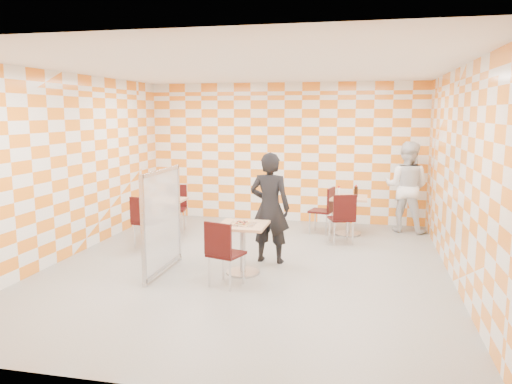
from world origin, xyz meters
The scene contains 15 objects.
room_shell centered at (0.00, 0.54, 1.50)m, with size 7.00×7.00×7.00m.
main_table centered at (0.01, -0.30, 0.51)m, with size 0.70×0.70×0.75m.
second_table centered at (1.44, 2.46, 0.51)m, with size 0.70×0.70×0.75m.
empty_table centered at (-1.93, 1.42, 0.51)m, with size 0.70×0.70×0.75m.
chair_main_front centered at (-0.11, -0.95, 0.54)m, with size 0.53×0.54×0.92m.
chair_second_front centered at (1.37, 1.69, 0.54)m, with size 0.54×0.54×0.92m.
chair_second_side centered at (1.00, 2.42, 0.54)m, with size 0.51×0.50×0.92m.
chair_empty_near centered at (-2.00, 0.68, 0.54)m, with size 0.46×0.47×0.92m.
chair_empty_far centered at (-1.97, 2.07, 0.54)m, with size 0.49×0.49×0.92m.
partition centered at (-1.16, -0.51, 0.79)m, with size 0.08×1.38×1.55m.
man_dark centered at (0.29, 0.37, 0.88)m, with size 0.64×0.42×1.75m, color black.
man_white centered at (2.55, 2.98, 0.90)m, with size 0.88×0.68×1.81m, color white.
pizza_on_foil centered at (0.01, -0.32, 0.77)m, with size 0.40×0.40×0.04m.
sport_bottle centered at (1.24, 2.52, 0.84)m, with size 0.06×0.06×0.20m.
soda_bottle centered at (1.58, 2.51, 0.85)m, with size 0.07×0.07×0.23m.
Camera 1 is at (1.74, -7.22, 2.36)m, focal length 35.00 mm.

